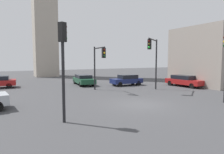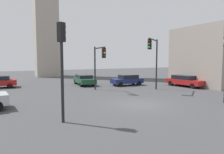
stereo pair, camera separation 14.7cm
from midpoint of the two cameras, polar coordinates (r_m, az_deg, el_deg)
ground_plane at (r=15.33m, az=7.65°, el=-7.67°), size 104.15×104.15×0.00m
traffic_light_1 at (r=10.85m, az=-14.06°, el=6.45°), size 0.49×0.43×5.25m
traffic_light_2 at (r=20.98m, az=-3.88°, el=5.09°), size 0.41×3.03×4.73m
traffic_light_3 at (r=21.64m, az=11.38°, el=6.59°), size 2.76×2.12×5.54m
car_0 at (r=26.59m, az=19.78°, el=-0.94°), size 2.51×4.90×1.38m
car_1 at (r=26.69m, az=-8.17°, el=-0.70°), size 2.31×4.80×1.33m
car_4 at (r=26.10m, az=4.06°, el=-0.79°), size 4.10×1.80×1.37m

